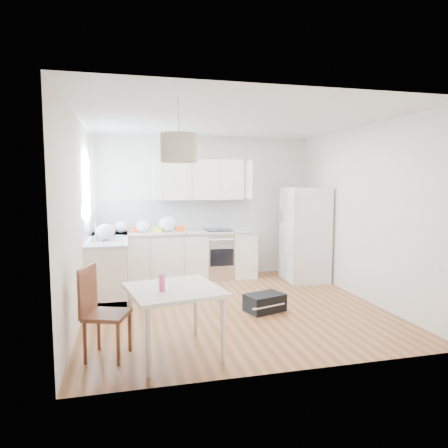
% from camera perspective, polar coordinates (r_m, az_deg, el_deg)
% --- Properties ---
extents(floor, '(4.20, 4.20, 0.00)m').
position_cam_1_polar(floor, '(6.02, 1.19, -11.70)').
color(floor, brown).
rests_on(floor, ground).
extents(ceiling, '(4.20, 4.20, 0.00)m').
position_cam_1_polar(ceiling, '(5.80, 1.25, 14.61)').
color(ceiling, white).
rests_on(ceiling, wall_back).
extents(wall_back, '(4.20, 0.00, 4.20)m').
position_cam_1_polar(wall_back, '(7.80, -2.74, 2.46)').
color(wall_back, silver).
rests_on(wall_back, floor).
extents(wall_left, '(0.00, 4.20, 4.20)m').
position_cam_1_polar(wall_left, '(5.60, -20.03, 0.71)').
color(wall_left, silver).
rests_on(wall_left, floor).
extents(wall_right, '(0.00, 4.20, 4.20)m').
position_cam_1_polar(wall_right, '(6.61, 19.10, 1.50)').
color(wall_right, silver).
rests_on(wall_right, floor).
extents(window_glassblock, '(0.02, 1.00, 1.00)m').
position_cam_1_polar(window_glassblock, '(6.72, -18.97, 4.99)').
color(window_glassblock, '#BFE0F9').
rests_on(window_glassblock, wall_left).
extents(cabinets_back, '(3.00, 0.60, 0.88)m').
position_cam_1_polar(cabinets_back, '(7.53, -6.78, -4.69)').
color(cabinets_back, white).
rests_on(cabinets_back, floor).
extents(cabinets_left, '(0.60, 1.80, 0.88)m').
position_cam_1_polar(cabinets_left, '(6.89, -16.17, -5.88)').
color(cabinets_left, white).
rests_on(cabinets_left, floor).
extents(counter_back, '(3.02, 0.64, 0.04)m').
position_cam_1_polar(counter_back, '(7.45, -6.82, -1.22)').
color(counter_back, silver).
rests_on(counter_back, cabinets_back).
extents(counter_left, '(0.64, 1.82, 0.04)m').
position_cam_1_polar(counter_left, '(6.82, -16.28, -2.09)').
color(counter_left, silver).
rests_on(counter_left, cabinets_left).
extents(backsplash_back, '(3.00, 0.01, 0.58)m').
position_cam_1_polar(backsplash_back, '(7.71, -7.11, 1.34)').
color(backsplash_back, silver).
rests_on(backsplash_back, wall_back).
extents(backsplash_left, '(0.01, 1.80, 0.58)m').
position_cam_1_polar(backsplash_left, '(6.80, -18.83, 0.44)').
color(backsplash_left, silver).
rests_on(backsplash_left, wall_left).
extents(upper_cabinets, '(1.70, 0.32, 0.75)m').
position_cam_1_polar(upper_cabinets, '(7.60, -3.65, 6.32)').
color(upper_cabinets, white).
rests_on(upper_cabinets, wall_back).
extents(range_oven, '(0.50, 0.61, 0.88)m').
position_cam_1_polar(range_oven, '(7.66, -0.81, -4.46)').
color(range_oven, silver).
rests_on(range_oven, floor).
extents(sink, '(0.50, 0.80, 0.16)m').
position_cam_1_polar(sink, '(6.77, -16.30, -2.02)').
color(sink, silver).
rests_on(sink, counter_left).
extents(refrigerator, '(0.90, 0.93, 1.73)m').
position_cam_1_polar(refrigerator, '(7.59, 11.54, -1.42)').
color(refrigerator, white).
rests_on(refrigerator, floor).
extents(dining_table, '(1.08, 1.08, 0.73)m').
position_cam_1_polar(dining_table, '(4.29, -7.12, -10.06)').
color(dining_table, beige).
rests_on(dining_table, floor).
extents(dining_chair, '(0.52, 0.52, 0.97)m').
position_cam_1_polar(dining_chair, '(4.41, -16.34, -12.05)').
color(dining_chair, '#4D2517').
rests_on(dining_chair, floor).
extents(drink_bottle, '(0.07, 0.07, 0.21)m').
position_cam_1_polar(drink_bottle, '(4.14, -8.84, -8.04)').
color(drink_bottle, '#E53F82').
rests_on(drink_bottle, dining_table).
extents(gym_bag, '(0.62, 0.49, 0.25)m').
position_cam_1_polar(gym_bag, '(5.82, 5.83, -11.11)').
color(gym_bag, black).
rests_on(gym_bag, floor).
extents(pendant_lamp, '(0.42, 0.42, 0.29)m').
position_cam_1_polar(pendant_lamp, '(4.19, -6.48, 10.74)').
color(pendant_lamp, '#C3B396').
rests_on(pendant_lamp, ceiling).
extents(grocery_bag_a, '(0.23, 0.19, 0.21)m').
position_cam_1_polar(grocery_bag_a, '(7.43, -14.47, -0.43)').
color(grocery_bag_a, white).
rests_on(grocery_bag_a, counter_back).
extents(grocery_bag_b, '(0.24, 0.20, 0.22)m').
position_cam_1_polar(grocery_bag_b, '(7.38, -11.46, -0.37)').
color(grocery_bag_b, white).
rests_on(grocery_bag_b, counter_back).
extents(grocery_bag_c, '(0.31, 0.27, 0.28)m').
position_cam_1_polar(grocery_bag_c, '(7.42, -8.07, -0.01)').
color(grocery_bag_c, white).
rests_on(grocery_bag_c, counter_back).
extents(grocery_bag_d, '(0.23, 0.19, 0.21)m').
position_cam_1_polar(grocery_bag_d, '(6.96, -16.19, -0.90)').
color(grocery_bag_d, white).
rests_on(grocery_bag_d, counter_back).
extents(grocery_bag_e, '(0.28, 0.24, 0.26)m').
position_cam_1_polar(grocery_bag_e, '(6.55, -16.65, -1.12)').
color(grocery_bag_e, white).
rests_on(grocery_bag_e, counter_left).
extents(snack_orange, '(0.17, 0.13, 0.10)m').
position_cam_1_polar(snack_orange, '(7.43, -6.32, -0.69)').
color(snack_orange, '#FC5716').
rests_on(snack_orange, counter_back).
extents(snack_yellow, '(0.15, 0.11, 0.10)m').
position_cam_1_polar(snack_yellow, '(7.35, -9.52, -0.82)').
color(snack_yellow, yellow).
rests_on(snack_yellow, counter_back).
extents(snack_red, '(0.18, 0.14, 0.11)m').
position_cam_1_polar(snack_red, '(7.42, -12.43, -0.78)').
color(snack_red, '#E2441C').
rests_on(snack_red, counter_back).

